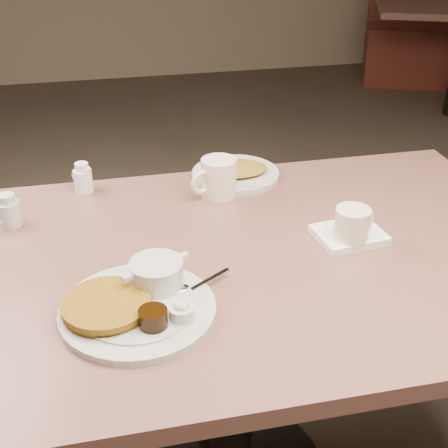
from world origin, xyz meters
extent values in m
cube|color=#84564C|center=(0.00, 0.00, 0.73)|extent=(1.50, 0.90, 0.04)
cylinder|color=black|center=(0.00, 0.00, 0.38)|extent=(0.14, 0.14, 0.69)
cylinder|color=#BABBB6|center=(-0.21, -0.16, 0.76)|extent=(0.40, 0.40, 0.01)
cylinder|color=#BABBB6|center=(-0.21, -0.16, 0.77)|extent=(0.30, 0.30, 0.00)
cylinder|color=#815911|center=(-0.26, -0.16, 0.77)|extent=(0.23, 0.23, 0.01)
cylinder|color=#815911|center=(-0.27, -0.16, 0.78)|extent=(0.22, 0.22, 0.01)
cylinder|color=#BABBB6|center=(-0.16, -0.10, 0.79)|extent=(0.14, 0.14, 0.05)
cube|color=#BABBB6|center=(-0.22, -0.12, 0.81)|extent=(0.03, 0.02, 0.01)
cube|color=#BABBB6|center=(-0.11, -0.07, 0.81)|extent=(0.03, 0.02, 0.01)
ellipsoid|color=beige|center=(-0.18, -0.10, 0.81)|extent=(0.06, 0.06, 0.03)
ellipsoid|color=beige|center=(-0.15, -0.10, 0.81)|extent=(0.06, 0.06, 0.02)
cylinder|color=black|center=(-0.18, -0.23, 0.78)|extent=(0.07, 0.07, 0.04)
cylinder|color=#BABBB6|center=(-0.13, -0.21, 0.78)|extent=(0.07, 0.07, 0.03)
ellipsoid|color=#C3BF8E|center=(-0.13, -0.21, 0.79)|extent=(0.04, 0.04, 0.02)
cube|color=#B1B0B5|center=(-0.06, -0.11, 0.77)|extent=(0.10, 0.07, 0.00)
ellipsoid|color=#B1B0B5|center=(-0.12, -0.12, 0.77)|extent=(0.04, 0.04, 0.01)
cylinder|color=#F5EBCB|center=(0.28, -0.01, 0.80)|extent=(0.10, 0.10, 0.09)
cylinder|color=#2A251E|center=(0.28, -0.01, 0.83)|extent=(0.08, 0.08, 0.01)
torus|color=#F5EBCB|center=(0.32, 0.01, 0.80)|extent=(0.06, 0.03, 0.06)
cube|color=white|center=(0.29, 0.01, 0.76)|extent=(0.17, 0.14, 0.02)
cylinder|color=#F8EBCD|center=(0.05, 0.29, 0.80)|extent=(0.12, 0.12, 0.10)
torus|color=#F8EBCD|center=(0.00, 0.27, 0.80)|extent=(0.07, 0.04, 0.07)
cylinder|color=beige|center=(-0.47, 0.25, 0.78)|extent=(0.07, 0.07, 0.06)
cylinder|color=beige|center=(-0.47, 0.25, 0.82)|extent=(0.05, 0.05, 0.02)
cone|color=beige|center=(-0.46, 0.26, 0.82)|extent=(0.03, 0.03, 0.02)
cylinder|color=white|center=(-0.30, 0.39, 0.78)|extent=(0.06, 0.06, 0.06)
cylinder|color=white|center=(-0.30, 0.39, 0.82)|extent=(0.04, 0.04, 0.02)
cone|color=white|center=(-0.29, 0.38, 0.82)|extent=(0.02, 0.02, 0.02)
torus|color=white|center=(-0.31, 0.41, 0.79)|extent=(0.03, 0.03, 0.03)
cylinder|color=beige|center=(0.11, 0.39, 0.76)|extent=(0.26, 0.26, 0.01)
ellipsoid|color=olive|center=(0.11, 0.39, 0.78)|extent=(0.19, 0.14, 0.02)
cube|color=#5C261B|center=(2.49, 3.30, 0.23)|extent=(1.28, 0.86, 0.45)
camera|label=1|loc=(-0.24, -1.10, 1.48)|focal=48.96mm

